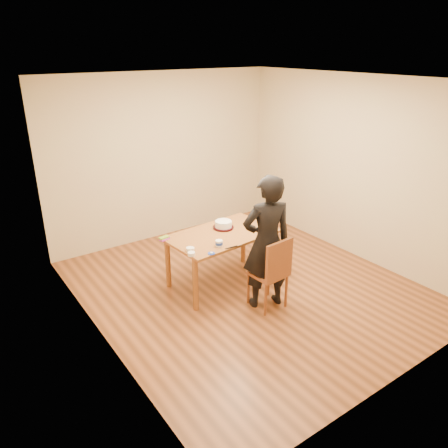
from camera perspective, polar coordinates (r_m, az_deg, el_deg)
room_shell at (r=5.72m, az=1.16°, el=4.98°), size 4.00×4.50×2.70m
dining_table at (r=5.78m, az=-0.29°, el=-1.40°), size 1.48×0.96×0.04m
dining_chair at (r=5.44m, az=5.74°, el=-6.43°), size 0.42×0.42×0.04m
cake_plate at (r=5.93m, az=-0.08°, el=-0.45°), size 0.28×0.28×0.02m
cake at (r=5.92m, az=-0.08°, el=-0.02°), size 0.23×0.23×0.07m
frosting_dome at (r=5.90m, az=-0.08°, el=0.43°), size 0.23×0.23×0.03m
frosting_tub at (r=5.40m, az=-0.65°, el=-2.53°), size 0.09×0.09×0.08m
frosting_lid at (r=5.22m, az=-1.66°, el=-3.87°), size 0.09×0.09×0.01m
frosting_dollop at (r=5.22m, az=-1.66°, el=-3.74°), size 0.04×0.04×0.02m
ramekin_green at (r=5.19m, az=-4.28°, el=-3.92°), size 0.09×0.09×0.04m
ramekin_yellow at (r=5.30m, az=-4.48°, el=-3.30°), size 0.09×0.09×0.04m
ramekin_multi at (r=5.31m, az=-4.33°, el=-3.30°), size 0.08×0.08×0.04m
candy_box_pink at (r=5.64m, az=-7.78°, el=-1.94°), size 0.15×0.10×0.02m
candy_box_green at (r=5.63m, az=-7.86°, el=-1.76°), size 0.14×0.09×0.02m
spatula at (r=5.38m, az=0.96°, el=-3.06°), size 0.17×0.03×0.01m
person at (r=5.29m, az=5.59°, el=-2.43°), size 0.71×0.57×1.70m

